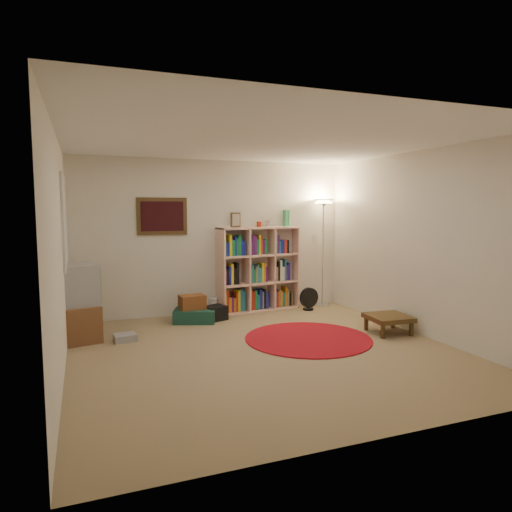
{
  "coord_description": "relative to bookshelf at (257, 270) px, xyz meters",
  "views": [
    {
      "loc": [
        -2.02,
        -4.96,
        1.73
      ],
      "look_at": [
        0.1,
        0.6,
        1.1
      ],
      "focal_mm": 32.0,
      "sensor_mm": 36.0,
      "label": 1
    }
  ],
  "objects": [
    {
      "name": "red_rug",
      "position": [
        0.02,
        -1.87,
        -0.68
      ],
      "size": [
        1.68,
        1.68,
        0.01
      ],
      "color": "maroon",
      "rests_on": "ground"
    },
    {
      "name": "duffel_bag",
      "position": [
        -0.85,
        -0.43,
        -0.57
      ],
      "size": [
        0.39,
        0.36,
        0.22
      ],
      "rotation": [
        0.0,
        0.0,
        0.37
      ],
      "color": "black",
      "rests_on": "ground"
    },
    {
      "name": "bookshelf",
      "position": [
        0.0,
        0.0,
        0.0
      ],
      "size": [
        1.45,
        0.56,
        1.7
      ],
      "rotation": [
        0.0,
        0.0,
        0.11
      ],
      "color": "#FFC1AA",
      "rests_on": "ground"
    },
    {
      "name": "floor_fan",
      "position": [
        0.82,
        -0.34,
        -0.49
      ],
      "size": [
        0.34,
        0.2,
        0.39
      ],
      "rotation": [
        0.0,
        0.0,
        0.13
      ],
      "color": "black",
      "rests_on": "ground"
    },
    {
      "name": "wicker_basket",
      "position": [
        -1.21,
        -0.41,
        -0.38
      ],
      "size": [
        0.4,
        0.3,
        0.21
      ],
      "rotation": [
        0.0,
        0.0,
        0.09
      ],
      "color": "brown",
      "rests_on": "suitcase"
    },
    {
      "name": "suitcase",
      "position": [
        -1.18,
        -0.44,
        -0.58
      ],
      "size": [
        0.71,
        0.58,
        0.2
      ],
      "rotation": [
        0.0,
        0.0,
        -0.35
      ],
      "color": "#163D33",
      "rests_on": "ground"
    },
    {
      "name": "floor_lamp",
      "position": [
        1.21,
        -0.1,
        0.88
      ],
      "size": [
        0.38,
        0.38,
        1.88
      ],
      "rotation": [
        0.0,
        0.0,
        -0.04
      ],
      "color": "white",
      "rests_on": "ground"
    },
    {
      "name": "room",
      "position": [
        -0.76,
        -2.12,
        0.58
      ],
      "size": [
        4.54,
        4.54,
        2.54
      ],
      "color": "#947A56",
      "rests_on": "ground"
    },
    {
      "name": "tv_stand",
      "position": [
        -2.82,
        -0.82,
        -0.2
      ],
      "size": [
        0.61,
        0.77,
        1.0
      ],
      "rotation": [
        0.0,
        0.0,
        0.21
      ],
      "color": "brown",
      "rests_on": "ground"
    },
    {
      "name": "side_table",
      "position": [
        1.19,
        -2.0,
        -0.47
      ],
      "size": [
        0.59,
        0.59,
        0.25
      ],
      "rotation": [
        0.0,
        0.0,
        -0.08
      ],
      "color": "#412D16",
      "rests_on": "ground"
    },
    {
      "name": "dvd_box",
      "position": [
        -2.26,
        -1.1,
        -0.64
      ],
      "size": [
        0.3,
        0.26,
        0.09
      ],
      "rotation": [
        0.0,
        0.0,
        0.1
      ],
      "color": "#A1A1A6",
      "rests_on": "ground"
    },
    {
      "name": "paper_towel",
      "position": [
        -0.76,
        0.0,
        -0.56
      ],
      "size": [
        0.13,
        0.13,
        0.25
      ],
      "rotation": [
        0.0,
        0.0,
        -0.1
      ],
      "color": "white",
      "rests_on": "ground"
    }
  ]
}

